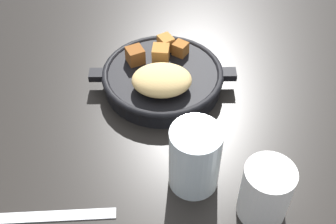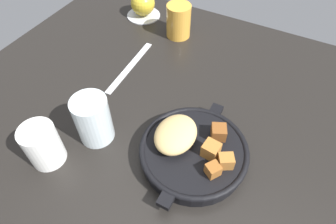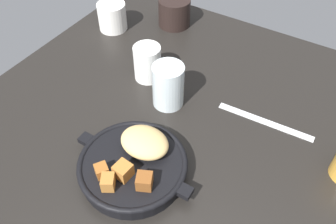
{
  "view_description": "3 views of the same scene",
  "coord_description": "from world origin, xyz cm",
  "px_view_note": "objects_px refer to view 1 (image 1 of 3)",
  "views": [
    {
      "loc": [
        -3.61,
        44.57,
        51.53
      ],
      "look_at": [
        -4.03,
        -0.81,
        4.11
      ],
      "focal_mm": 45.98,
      "sensor_mm": 36.0,
      "label": 1
    },
    {
      "loc": [
        -32.29,
        -20.9,
        49.57
      ],
      "look_at": [
        0.86,
        -3.28,
        5.43
      ],
      "focal_mm": 31.12,
      "sensor_mm": 36.0,
      "label": 2
    },
    {
      "loc": [
        22.62,
        -40.44,
        57.89
      ],
      "look_at": [
        -4.42,
        3.69,
        3.07
      ],
      "focal_mm": 37.79,
      "sensor_mm": 36.0,
      "label": 3
    }
  ],
  "objects_px": {
    "white_creamer_pitcher": "(265,192)",
    "water_glass_tall": "(195,158)",
    "cast_iron_skillet": "(163,77)",
    "butter_knife": "(36,217)"
  },
  "relations": [
    {
      "from": "butter_knife",
      "to": "water_glass_tall",
      "type": "distance_m",
      "value": 0.23
    },
    {
      "from": "butter_knife",
      "to": "water_glass_tall",
      "type": "relative_size",
      "value": 2.06
    },
    {
      "from": "cast_iron_skillet",
      "to": "butter_knife",
      "type": "xyz_separation_m",
      "value": [
        0.17,
        0.25,
        -0.02
      ]
    },
    {
      "from": "butter_knife",
      "to": "white_creamer_pitcher",
      "type": "relative_size",
      "value": 2.42
    },
    {
      "from": "white_creamer_pitcher",
      "to": "water_glass_tall",
      "type": "height_order",
      "value": "water_glass_tall"
    },
    {
      "from": "cast_iron_skillet",
      "to": "water_glass_tall",
      "type": "height_order",
      "value": "water_glass_tall"
    },
    {
      "from": "white_creamer_pitcher",
      "to": "water_glass_tall",
      "type": "distance_m",
      "value": 0.1
    },
    {
      "from": "water_glass_tall",
      "to": "cast_iron_skillet",
      "type": "bearing_deg",
      "value": -77.38
    },
    {
      "from": "white_creamer_pitcher",
      "to": "water_glass_tall",
      "type": "bearing_deg",
      "value": -29.31
    },
    {
      "from": "cast_iron_skillet",
      "to": "butter_knife",
      "type": "distance_m",
      "value": 0.31
    }
  ]
}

